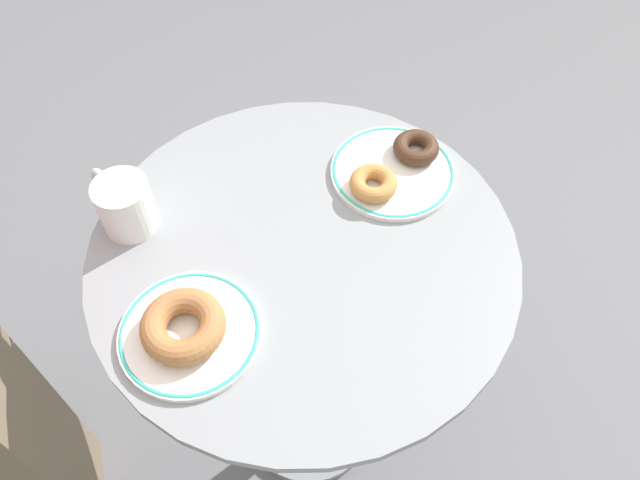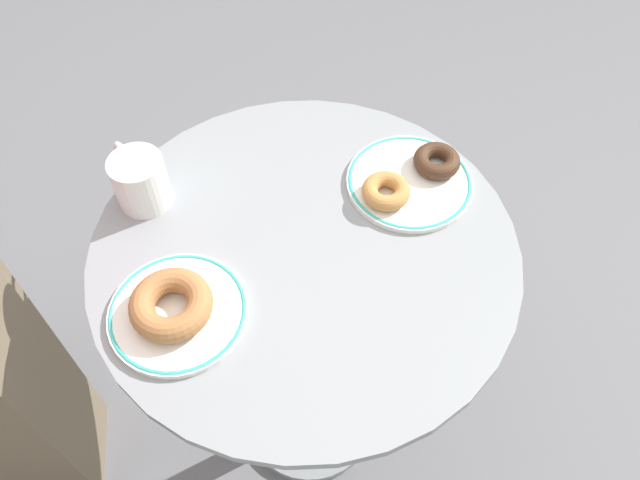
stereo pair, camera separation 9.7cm
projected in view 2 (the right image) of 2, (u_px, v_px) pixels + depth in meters
name	position (u px, v px, depth m)	size (l,w,h in m)	color
ground_plane	(310.00, 419.00, 1.63)	(7.00, 7.00, 0.02)	slate
cafe_table	(307.00, 313.00, 1.18)	(0.69, 0.69, 0.76)	gray
plate_left	(178.00, 312.00, 0.93)	(0.21, 0.21, 0.01)	white
plate_right	(409.00, 182.00, 1.08)	(0.22, 0.22, 0.01)	white
donut_cinnamon	(171.00, 305.00, 0.91)	(0.12, 0.12, 0.04)	#A36B3D
donut_chocolate	(437.00, 161.00, 1.08)	(0.08, 0.08, 0.03)	#422819
donut_old_fashioned	(386.00, 191.00, 1.04)	(0.08, 0.08, 0.03)	#BC7F42
coffee_mug	(139.00, 180.00, 1.03)	(0.09, 0.13, 0.09)	white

